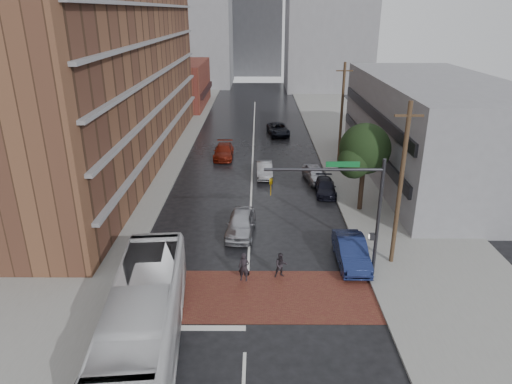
{
  "coord_description": "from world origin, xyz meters",
  "views": [
    {
      "loc": [
        0.6,
        -20.59,
        14.48
      ],
      "look_at": [
        0.45,
        7.04,
        3.5
      ],
      "focal_mm": 32.0,
      "sensor_mm": 36.0,
      "label": 1
    }
  ],
  "objects_px": {
    "car_travel_a": "(241,224)",
    "car_parked_near": "(351,251)",
    "transit_bus": "(143,323)",
    "suv_travel": "(278,129)",
    "car_parked_mid": "(325,187)",
    "car_parked_far": "(315,174)",
    "car_travel_b": "(264,170)",
    "pedestrian_a": "(244,267)",
    "pedestrian_b": "(281,265)",
    "car_travel_c": "(224,151)"
  },
  "relations": [
    {
      "from": "pedestrian_a",
      "to": "car_parked_far",
      "type": "relative_size",
      "value": 0.42
    },
    {
      "from": "suv_travel",
      "to": "car_parked_far",
      "type": "xyz_separation_m",
      "value": [
        2.68,
        -16.81,
        -0.01
      ]
    },
    {
      "from": "car_travel_c",
      "to": "car_parked_near",
      "type": "relative_size",
      "value": 1.0
    },
    {
      "from": "car_parked_far",
      "to": "car_travel_c",
      "type": "bearing_deg",
      "value": 131.45
    },
    {
      "from": "car_parked_mid",
      "to": "car_parked_far",
      "type": "relative_size",
      "value": 0.98
    },
    {
      "from": "car_parked_far",
      "to": "car_parked_mid",
      "type": "bearing_deg",
      "value": -90.13
    },
    {
      "from": "car_travel_a",
      "to": "car_parked_mid",
      "type": "height_order",
      "value": "car_travel_a"
    },
    {
      "from": "car_parked_mid",
      "to": "transit_bus",
      "type": "bearing_deg",
      "value": -115.9
    },
    {
      "from": "pedestrian_a",
      "to": "car_travel_a",
      "type": "bearing_deg",
      "value": 104.56
    },
    {
      "from": "car_travel_a",
      "to": "car_parked_near",
      "type": "xyz_separation_m",
      "value": [
        6.91,
        -3.92,
        0.01
      ]
    },
    {
      "from": "transit_bus",
      "to": "car_parked_mid",
      "type": "relative_size",
      "value": 3.06
    },
    {
      "from": "car_travel_b",
      "to": "suv_travel",
      "type": "relative_size",
      "value": 0.8
    },
    {
      "from": "pedestrian_b",
      "to": "car_travel_a",
      "type": "height_order",
      "value": "car_travel_a"
    },
    {
      "from": "car_travel_b",
      "to": "car_parked_mid",
      "type": "relative_size",
      "value": 1.01
    },
    {
      "from": "car_parked_mid",
      "to": "car_parked_far",
      "type": "xyz_separation_m",
      "value": [
        -0.54,
        3.11,
        0.12
      ]
    },
    {
      "from": "transit_bus",
      "to": "car_travel_b",
      "type": "bearing_deg",
      "value": 71.56
    },
    {
      "from": "pedestrian_b",
      "to": "car_parked_far",
      "type": "distance_m",
      "value": 16.66
    },
    {
      "from": "car_travel_a",
      "to": "car_travel_c",
      "type": "distance_m",
      "value": 17.93
    },
    {
      "from": "car_travel_a",
      "to": "suv_travel",
      "type": "xyz_separation_m",
      "value": [
        3.69,
        27.51,
        -0.08
      ]
    },
    {
      "from": "pedestrian_a",
      "to": "pedestrian_b",
      "type": "relative_size",
      "value": 1.14
    },
    {
      "from": "suv_travel",
      "to": "car_parked_far",
      "type": "distance_m",
      "value": 17.02
    },
    {
      "from": "pedestrian_b",
      "to": "car_travel_a",
      "type": "xyz_separation_m",
      "value": [
        -2.54,
        5.51,
        0.03
      ]
    },
    {
      "from": "pedestrian_a",
      "to": "car_travel_b",
      "type": "relative_size",
      "value": 0.42
    },
    {
      "from": "pedestrian_a",
      "to": "car_parked_near",
      "type": "height_order",
      "value": "pedestrian_a"
    },
    {
      "from": "pedestrian_b",
      "to": "car_parked_mid",
      "type": "relative_size",
      "value": 0.37
    },
    {
      "from": "car_travel_c",
      "to": "suv_travel",
      "type": "xyz_separation_m",
      "value": [
        6.16,
        9.75,
        0.01
      ]
    },
    {
      "from": "car_travel_c",
      "to": "car_parked_near",
      "type": "xyz_separation_m",
      "value": [
        9.37,
        -21.68,
        0.1
      ]
    },
    {
      "from": "car_parked_near",
      "to": "car_parked_far",
      "type": "bearing_deg",
      "value": 91.94
    },
    {
      "from": "car_travel_a",
      "to": "car_parked_near",
      "type": "relative_size",
      "value": 0.96
    },
    {
      "from": "transit_bus",
      "to": "car_parked_far",
      "type": "height_order",
      "value": "transit_bus"
    },
    {
      "from": "transit_bus",
      "to": "pedestrian_a",
      "type": "height_order",
      "value": "transit_bus"
    },
    {
      "from": "pedestrian_b",
      "to": "car_parked_far",
      "type": "bearing_deg",
      "value": 66.33
    },
    {
      "from": "car_travel_b",
      "to": "suv_travel",
      "type": "distance_m",
      "value": 15.74
    },
    {
      "from": "pedestrian_b",
      "to": "car_travel_c",
      "type": "height_order",
      "value": "pedestrian_b"
    },
    {
      "from": "car_travel_b",
      "to": "car_travel_c",
      "type": "xyz_separation_m",
      "value": [
        -4.25,
        5.88,
        0.03
      ]
    },
    {
      "from": "car_travel_c",
      "to": "suv_travel",
      "type": "relative_size",
      "value": 0.95
    },
    {
      "from": "car_travel_b",
      "to": "car_parked_near",
      "type": "distance_m",
      "value": 16.61
    },
    {
      "from": "pedestrian_b",
      "to": "car_parked_near",
      "type": "bearing_deg",
      "value": 9.65
    },
    {
      "from": "transit_bus",
      "to": "suv_travel",
      "type": "height_order",
      "value": "transit_bus"
    },
    {
      "from": "car_parked_near",
      "to": "car_parked_mid",
      "type": "xyz_separation_m",
      "value": [
        0.0,
        11.51,
        -0.21
      ]
    },
    {
      "from": "car_travel_a",
      "to": "car_parked_far",
      "type": "height_order",
      "value": "car_travel_a"
    },
    {
      "from": "pedestrian_a",
      "to": "pedestrian_b",
      "type": "height_order",
      "value": "pedestrian_a"
    },
    {
      "from": "transit_bus",
      "to": "car_parked_mid",
      "type": "height_order",
      "value": "transit_bus"
    },
    {
      "from": "pedestrian_b",
      "to": "pedestrian_a",
      "type": "bearing_deg",
      "value": -179.63
    },
    {
      "from": "suv_travel",
      "to": "car_parked_near",
      "type": "xyz_separation_m",
      "value": [
        3.22,
        -31.42,
        0.09
      ]
    },
    {
      "from": "car_parked_near",
      "to": "transit_bus",
      "type": "bearing_deg",
      "value": -143.03
    },
    {
      "from": "suv_travel",
      "to": "car_parked_near",
      "type": "relative_size",
      "value": 1.05
    },
    {
      "from": "transit_bus",
      "to": "suv_travel",
      "type": "xyz_separation_m",
      "value": [
        7.53,
        39.56,
        -1.02
      ]
    },
    {
      "from": "pedestrian_a",
      "to": "car_travel_c",
      "type": "height_order",
      "value": "pedestrian_a"
    },
    {
      "from": "pedestrian_b",
      "to": "car_travel_c",
      "type": "xyz_separation_m",
      "value": [
        -5.0,
        23.27,
        -0.06
      ]
    }
  ]
}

